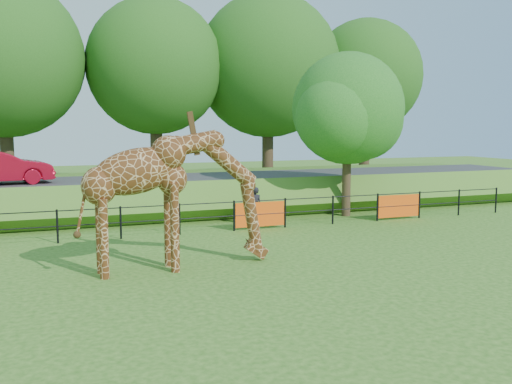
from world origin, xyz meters
TOP-DOWN VIEW (x-y plane):
  - ground at (0.00, 0.00)m, footprint 90.00×90.00m
  - giraffe at (-1.13, 3.43)m, footprint 5.17×1.12m
  - perimeter_fence at (0.00, 8.00)m, footprint 28.07×0.10m
  - embankment at (0.00, 15.50)m, footprint 40.00×9.00m
  - road at (0.00, 14.00)m, footprint 40.00×5.00m
  - visitor at (3.14, 8.89)m, footprint 0.56×0.39m
  - tree_east at (7.60, 9.63)m, footprint 5.40×4.71m
  - bg_tree_line at (1.89, 22.00)m, footprint 37.30×8.80m

SIDE VIEW (x-z plane):
  - ground at x=0.00m, z-range 0.00..0.00m
  - perimeter_fence at x=0.00m, z-range 0.00..1.10m
  - embankment at x=0.00m, z-range 0.00..1.30m
  - visitor at x=3.14m, z-range 0.00..1.46m
  - road at x=0.00m, z-range 1.30..1.42m
  - giraffe at x=-1.13m, z-range 0.00..3.67m
  - tree_east at x=7.60m, z-range 0.90..7.66m
  - bg_tree_line at x=1.89m, z-range 1.28..13.10m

